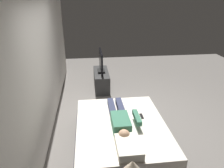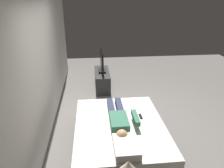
{
  "view_description": "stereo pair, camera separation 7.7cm",
  "coord_description": "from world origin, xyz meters",
  "px_view_note": "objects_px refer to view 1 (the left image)",
  "views": [
    {
      "loc": [
        -3.66,
        0.74,
        2.56
      ],
      "look_at": [
        0.6,
        0.24,
        0.69
      ],
      "focal_mm": 33.96,
      "sensor_mm": 36.0,
      "label": 1
    },
    {
      "loc": [
        -3.67,
        0.67,
        2.56
      ],
      "look_at": [
        0.6,
        0.24,
        0.69
      ],
      "focal_mm": 33.96,
      "sensor_mm": 36.0,
      "label": 2
    }
  ],
  "objects_px": {
    "bed": "(121,137)",
    "tv_stand": "(101,80)",
    "tv": "(101,62)",
    "lamp": "(132,167)",
    "remote": "(142,116)",
    "pillow": "(129,147)",
    "person": "(120,119)"
  },
  "relations": [
    {
      "from": "bed",
      "to": "tv_stand",
      "type": "height_order",
      "value": "bed"
    },
    {
      "from": "tv",
      "to": "lamp",
      "type": "relative_size",
      "value": 2.1
    },
    {
      "from": "tv_stand",
      "to": "remote",
      "type": "bearing_deg",
      "value": -167.63
    },
    {
      "from": "pillow",
      "to": "person",
      "type": "bearing_deg",
      "value": 1.08
    },
    {
      "from": "remote",
      "to": "lamp",
      "type": "xyz_separation_m",
      "value": [
        -1.45,
        0.48,
        0.3
      ]
    },
    {
      "from": "remote",
      "to": "tv",
      "type": "distance_m",
      "value": 2.55
    },
    {
      "from": "pillow",
      "to": "remote",
      "type": "height_order",
      "value": "pillow"
    },
    {
      "from": "person",
      "to": "tv",
      "type": "relative_size",
      "value": 1.43
    },
    {
      "from": "pillow",
      "to": "person",
      "type": "distance_m",
      "value": 0.68
    },
    {
      "from": "bed",
      "to": "tv",
      "type": "height_order",
      "value": "tv"
    },
    {
      "from": "person",
      "to": "remote",
      "type": "xyz_separation_m",
      "value": [
        0.15,
        -0.4,
        -0.07
      ]
    },
    {
      "from": "lamp",
      "to": "bed",
      "type": "bearing_deg",
      "value": -3.83
    },
    {
      "from": "pillow",
      "to": "tv_stand",
      "type": "height_order",
      "value": "pillow"
    },
    {
      "from": "remote",
      "to": "tv_stand",
      "type": "height_order",
      "value": "remote"
    },
    {
      "from": "bed",
      "to": "pillow",
      "type": "bearing_deg",
      "value": 180.0
    },
    {
      "from": "pillow",
      "to": "remote",
      "type": "distance_m",
      "value": 0.92
    },
    {
      "from": "person",
      "to": "lamp",
      "type": "bearing_deg",
      "value": 176.82
    },
    {
      "from": "person",
      "to": "tv_stand",
      "type": "xyz_separation_m",
      "value": [
        2.63,
        0.14,
        -0.37
      ]
    },
    {
      "from": "person",
      "to": "pillow",
      "type": "bearing_deg",
      "value": -178.92
    },
    {
      "from": "bed",
      "to": "remote",
      "type": "xyz_separation_m",
      "value": [
        0.18,
        -0.39,
        0.29
      ]
    },
    {
      "from": "pillow",
      "to": "lamp",
      "type": "distance_m",
      "value": 0.67
    },
    {
      "from": "bed",
      "to": "pillow",
      "type": "height_order",
      "value": "pillow"
    },
    {
      "from": "tv_stand",
      "to": "bed",
      "type": "bearing_deg",
      "value": -176.74
    },
    {
      "from": "tv_stand",
      "to": "lamp",
      "type": "distance_m",
      "value": 3.97
    },
    {
      "from": "pillow",
      "to": "tv_stand",
      "type": "distance_m",
      "value": 3.33
    },
    {
      "from": "tv_stand",
      "to": "lamp",
      "type": "height_order",
      "value": "lamp"
    },
    {
      "from": "bed",
      "to": "tv",
      "type": "bearing_deg",
      "value": 3.26
    },
    {
      "from": "bed",
      "to": "remote",
      "type": "bearing_deg",
      "value": -65.34
    },
    {
      "from": "bed",
      "to": "tv_stand",
      "type": "distance_m",
      "value": 2.66
    },
    {
      "from": "tv",
      "to": "tv_stand",
      "type": "bearing_deg",
      "value": 90.0
    },
    {
      "from": "bed",
      "to": "tv_stand",
      "type": "xyz_separation_m",
      "value": [
        2.66,
        0.15,
        -0.01
      ]
    },
    {
      "from": "lamp",
      "to": "remote",
      "type": "bearing_deg",
      "value": -18.23
    }
  ]
}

